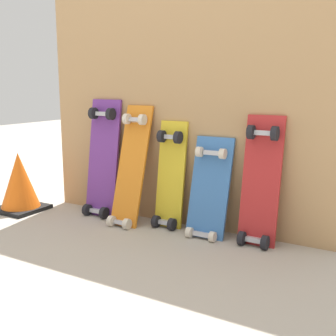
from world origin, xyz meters
The scene contains 8 objects.
ground_plane centered at (0.00, 0.00, 0.00)m, with size 12.00×12.00×0.00m, color #A89E8E.
plywood_wall_panel centered at (0.00, 0.07, 0.75)m, with size 1.80×0.04×1.51m, color tan.
skateboard_purple centered at (-0.50, -0.02, 0.33)m, with size 0.22×0.19×0.77m.
skateboard_orange centered at (-0.25, -0.07, 0.31)m, with size 0.18×0.27×0.75m.
skateboard_yellow centered at (-0.02, -0.01, 0.27)m, with size 0.17×0.16×0.66m.
skateboard_blue centered at (0.23, -0.04, 0.23)m, with size 0.22×0.21×0.60m.
skateboard_red centered at (0.51, -0.02, 0.30)m, with size 0.19×0.18×0.71m.
traffic_cone centered at (-1.01, -0.23, 0.18)m, with size 0.28×0.28×0.38m.
Camera 1 is at (1.18, -2.07, 0.80)m, focal length 46.16 mm.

